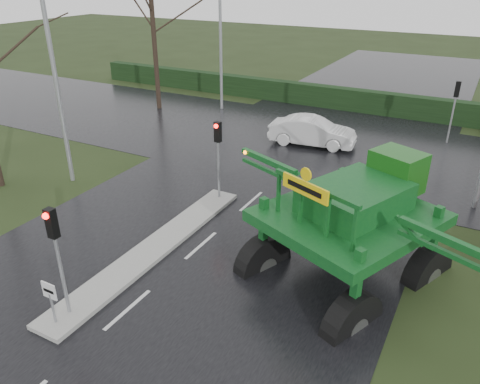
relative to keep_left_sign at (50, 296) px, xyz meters
The scene contains 14 objects.
ground 2.25m from the keep_left_sign, 49.10° to the left, with size 140.00×140.00×0.00m, color black.
road_main 11.62m from the keep_left_sign, 83.55° to the left, with size 14.00×80.00×0.02m, color black.
road_cross 17.58m from the keep_left_sign, 85.75° to the left, with size 80.00×12.00×0.02m, color black.
median_island 4.60m from the keep_left_sign, 90.00° to the left, with size 1.20×10.00×0.16m, color gray.
hedge_row 25.54m from the keep_left_sign, 87.08° to the left, with size 44.00×0.90×1.50m, color black.
keep_left_sign is the anchor object (origin of this frame).
traffic_signal_near 1.61m from the keep_left_sign, 90.00° to the left, with size 0.26×0.33×3.52m.
traffic_signal_mid 9.12m from the keep_left_sign, 90.00° to the left, with size 0.26×0.33×3.52m.
traffic_signal_far 22.93m from the keep_left_sign, 70.07° to the left, with size 0.26×0.33×3.52m.
street_light_left_near 11.32m from the keep_left_sign, 132.59° to the left, with size 3.85×0.30×10.00m.
street_light_left_far 23.11m from the keep_left_sign, 107.78° to the left, with size 3.85×0.30×10.00m.
tree_left_far 23.30m from the keep_left_sign, 119.87° to the left, with size 7.70×7.70×13.26m.
crop_sprayer 7.07m from the keep_left_sign, 55.79° to the left, with size 8.85×7.17×5.33m.
white_sedan 17.51m from the keep_left_sign, 86.47° to the left, with size 1.67×4.78×1.58m, color silver.
Camera 1 is at (8.11, -8.03, 9.18)m, focal length 35.00 mm.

